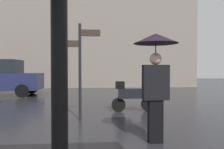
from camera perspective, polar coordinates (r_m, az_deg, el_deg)
pedestrian_with_umbrella at (r=4.27m, az=11.32°, el=2.79°), size 0.86×0.86×2.10m
parked_scooter at (r=7.32m, az=5.22°, el=-5.34°), size 1.45×0.32×1.23m
parked_car_left at (r=13.08m, az=-27.07°, el=-0.67°), size 4.05×1.89×1.92m
street_signpost at (r=6.05m, az=-8.32°, el=3.36°), size 1.08×0.08×2.66m
building_block at (r=18.37m, az=-5.35°, el=17.23°), size 16.43×2.41×12.84m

